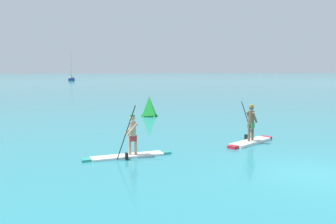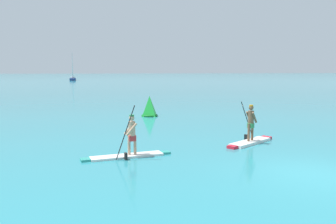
% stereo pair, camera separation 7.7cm
% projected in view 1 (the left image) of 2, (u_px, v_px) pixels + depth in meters
% --- Properties ---
extents(ground, '(440.00, 440.00, 0.00)m').
position_uv_depth(ground, '(318.00, 174.00, 11.26)').
color(ground, teal).
extents(paddleboarder_near_left, '(3.46, 1.21, 2.08)m').
position_uv_depth(paddleboarder_near_left, '(129.00, 147.00, 13.43)').
color(paddleboarder_near_left, white).
rests_on(paddleboarder_near_left, ground).
extents(paddleboarder_mid_center, '(2.74, 2.25, 1.91)m').
position_uv_depth(paddleboarder_mid_center, '(251.00, 136.00, 15.90)').
color(paddleboarder_mid_center, white).
rests_on(paddleboarder_mid_center, ground).
extents(race_marker_buoy, '(1.29, 1.29, 1.43)m').
position_uv_depth(race_marker_buoy, '(149.00, 107.00, 24.87)').
color(race_marker_buoy, green).
rests_on(race_marker_buoy, ground).
extents(sailboat_left_horizon, '(2.11, 6.36, 7.56)m').
position_uv_depth(sailboat_left_horizon, '(72.00, 77.00, 98.86)').
color(sailboat_left_horizon, navy).
rests_on(sailboat_left_horizon, ground).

